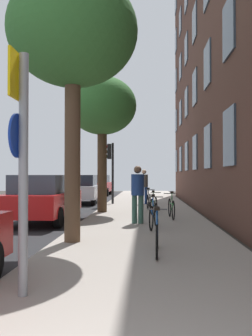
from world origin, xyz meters
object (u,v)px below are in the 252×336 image
bicycle_4 (149,201)px  pedestrian_1 (144,184)px  bicycle_0 (157,235)px  tree_near (73,34)px  car_3 (99,185)px  sign_post (21,152)px  bicycle_1 (154,215)px  bicycle_3 (154,204)px  tree_far (102,107)px  bicycle_2 (171,208)px  car_2 (82,189)px  car_1 (43,198)px  traffic_light (111,162)px  pedestrian_0 (138,190)px

bicycle_4 → pedestrian_1: (-0.23, 2.90, 0.66)m
bicycle_0 → bicycle_4: size_ratio=0.98×
tree_near → car_3: 21.28m
sign_post → bicycle_1: 6.35m
sign_post → tree_near: 4.77m
bicycle_3 → tree_far: bearing=165.9°
bicycle_0 → bicycle_2: bearing=83.4°
bicycle_1 → car_3: (-3.97, 18.62, 0.34)m
bicycle_1 → car_2: size_ratio=0.40×
car_2 → tree_far: bearing=-72.4°
car_3 → bicycle_1: bearing=-78.0°
bicycle_4 → car_1: size_ratio=0.40×
bicycle_1 → pedestrian_1: size_ratio=0.91×
bicycle_0 → pedestrian_1: 12.26m
traffic_light → pedestrian_0: bearing=-78.5°
traffic_light → car_3: (-1.90, 9.73, -1.48)m
pedestrian_1 → car_2: 3.80m
tree_near → bicycle_4: tree_near is taller
pedestrian_0 → car_3: (-3.49, 17.58, -0.31)m
car_2 → pedestrian_1: bearing=-21.7°
pedestrian_1 → tree_near: bearing=-98.1°
bicycle_4 → tree_far: bearing=-143.5°
bicycle_2 → bicycle_4: bearing=102.1°
bicycle_4 → traffic_light: bearing=124.4°
bicycle_4 → pedestrian_1: 2.98m
bicycle_0 → bicycle_2: bicycle_2 is taller
bicycle_3 → pedestrian_1: (-0.41, 4.85, 0.67)m
bicycle_0 → bicycle_3: size_ratio=1.04×
tree_near → bicycle_3: bearing=72.3°
car_1 → car_3: same height
bicycle_3 → pedestrian_1: bearing=94.8°
pedestrian_1 → bicycle_4: bearing=-85.5°
pedestrian_1 → car_3: pedestrian_1 is taller
sign_post → car_1: sign_post is taller
traffic_light → car_1: 7.29m
tree_near → bicycle_2: 6.87m
pedestrian_0 → car_3: bearing=101.2°
bicycle_1 → bicycle_2: bearing=74.9°
tree_near → car_2: tree_near is taller
bicycle_2 → pedestrian_0: 1.94m
car_2 → car_3: 8.33m
tree_far → bicycle_3: 4.50m
bicycle_3 → pedestrian_1: pedestrian_1 is taller
car_2 → bicycle_1: bearing=-69.6°
pedestrian_0 → bicycle_3: bearing=79.3°
sign_post → bicycle_4: sign_post is taller
traffic_light → pedestrian_0: (1.60, -7.85, -1.18)m
pedestrian_1 → car_1: (-3.42, -6.93, -0.30)m
bicycle_0 → car_2: bearing=105.7°
car_1 → tree_near: bearing=-65.9°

